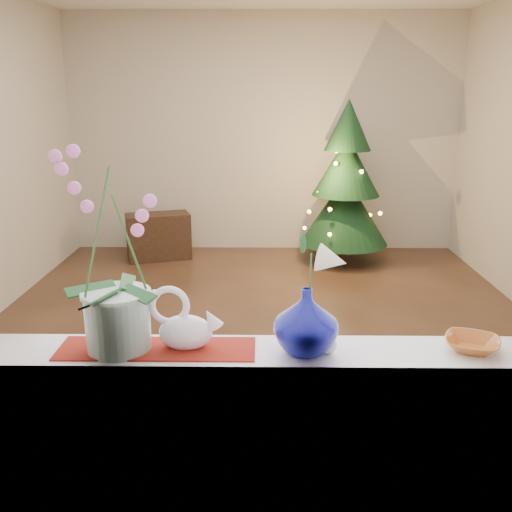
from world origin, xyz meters
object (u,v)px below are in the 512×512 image
at_px(swan, 185,319).
at_px(amber_dish, 472,345).
at_px(side_table, 159,236).
at_px(blue_vase, 306,316).
at_px(orchid_pot, 113,252).
at_px(xmas_tree, 346,182).
at_px(paperweight, 328,345).

bearing_deg(swan, amber_dish, -3.56).
relative_size(amber_dish, side_table, 0.23).
height_order(blue_vase, amber_dish, blue_vase).
height_order(orchid_pot, amber_dish, orchid_pot).
distance_m(amber_dish, xmas_tree, 4.32).
xyz_separation_m(blue_vase, xmas_tree, (0.75, 4.33, -0.17)).
height_order(paperweight, amber_dish, paperweight).
bearing_deg(blue_vase, xmas_tree, 80.21).
bearing_deg(paperweight, orchid_pot, 178.12).
bearing_deg(amber_dish, blue_vase, -177.96).
bearing_deg(xmas_tree, side_table, 178.59).
height_order(orchid_pot, side_table, orchid_pot).
distance_m(orchid_pot, paperweight, 0.81).
relative_size(paperweight, xmas_tree, 0.04).
bearing_deg(side_table, xmas_tree, -19.36).
xyz_separation_m(xmas_tree, side_table, (-2.08, 0.05, -0.62)).
bearing_deg(swan, orchid_pot, 179.65).
bearing_deg(swan, blue_vase, -6.79).
relative_size(blue_vase, xmas_tree, 0.15).
xyz_separation_m(blue_vase, paperweight, (0.08, -0.01, -0.10)).
height_order(amber_dish, side_table, amber_dish).
bearing_deg(orchid_pot, side_table, 98.71).
distance_m(swan, paperweight, 0.51).
height_order(blue_vase, paperweight, blue_vase).
xyz_separation_m(swan, xmas_tree, (1.17, 4.31, -0.15)).
bearing_deg(blue_vase, paperweight, -7.55).
distance_m(orchid_pot, swan, 0.34).
xyz_separation_m(paperweight, xmas_tree, (0.67, 4.34, -0.07)).
bearing_deg(side_table, paperweight, -90.20).
relative_size(orchid_pot, amber_dish, 4.48).
bearing_deg(orchid_pot, blue_vase, -1.21).
distance_m(paperweight, side_table, 4.67).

